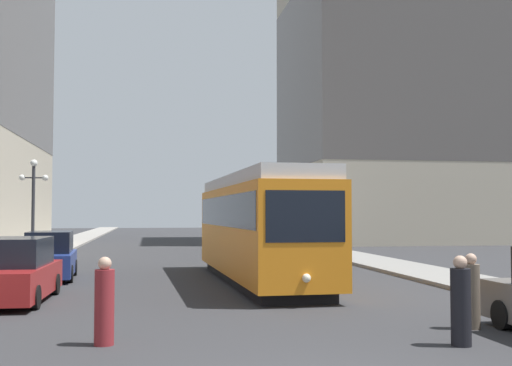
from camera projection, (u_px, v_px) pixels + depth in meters
The scene contains 11 objects.
sidewalk_left at pixel (58, 247), 46.31m from camera, with size 3.00×120.00×0.15m, color gray.
sidewalk_right at pixel (296, 245), 49.26m from camera, with size 3.00×120.00×0.15m, color gray.
streetcar at pixel (257, 225), 23.33m from camera, with size 3.03×13.18×3.89m.
transit_bus at pixel (271, 222), 39.08m from camera, with size 2.77×11.39×3.45m.
parked_car_left_near at pixel (16, 272), 18.13m from camera, with size 1.98×5.03×1.82m.
parked_car_left_mid at pixel (50, 257), 24.26m from camera, with size 2.08×4.52×1.82m.
pedestrian_crossing_near at pixel (104, 304), 12.21m from camera, with size 0.38×0.38×1.69m.
pedestrian_crossing_far at pixel (461, 304), 12.14m from camera, with size 0.38×0.38×1.72m.
pedestrian_on_sidewalk at pixel (471, 294), 13.93m from camera, with size 0.37×0.37×1.65m.
lamp_post_left_far at pixel (33, 194), 31.30m from camera, with size 1.41×0.36×5.02m.
building_right_corner at pixel (382, 89), 57.37m from camera, with size 16.42×17.70×26.66m.
Camera 1 is at (-2.35, -8.23, 2.54)m, focal length 44.63 mm.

